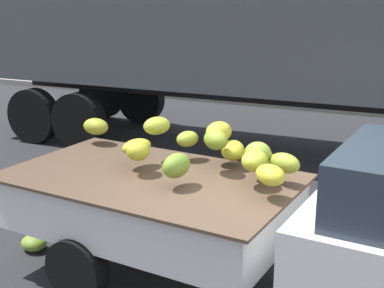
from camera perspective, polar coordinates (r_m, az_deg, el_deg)
curb_strip at (r=13.93m, az=19.52°, el=3.40°), size 80.00×0.80×0.16m
pickup_truck at (r=4.67m, az=17.00°, el=-9.52°), size 5.25×2.12×1.70m
semi_trailer at (r=9.57m, az=9.66°, el=13.76°), size 12.04×2.78×3.95m
fallen_banana_bunch_near_tailgate at (r=6.44m, az=-16.71°, el=-10.20°), size 0.40×0.37×0.17m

